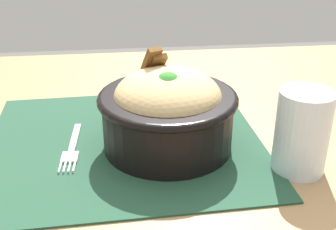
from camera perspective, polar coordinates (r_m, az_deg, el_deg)
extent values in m
cube|color=#99754C|center=(0.63, -6.20, -5.51)|extent=(1.17, 0.90, 0.02)
cylinder|color=olive|center=(1.28, 18.84, -9.71)|extent=(0.04, 0.04, 0.76)
cube|color=#1E422D|center=(0.64, -5.56, -3.50)|extent=(0.40, 0.36, 0.00)
cylinder|color=black|center=(0.61, 0.00, -0.85)|extent=(0.18, 0.18, 0.08)
torus|color=black|center=(0.59, 0.00, 2.09)|extent=(0.19, 0.19, 0.01)
ellipsoid|color=tan|center=(0.59, 0.00, 2.17)|extent=(0.19, 0.19, 0.08)
sphere|color=#337B2D|center=(0.57, 0.01, 3.77)|extent=(0.04, 0.04, 0.04)
sphere|color=#337B2D|center=(0.60, 0.04, 4.80)|extent=(0.03, 0.03, 0.03)
cylinder|color=orange|center=(0.57, 2.57, 3.19)|extent=(0.02, 0.03, 0.01)
cylinder|color=orange|center=(0.58, 3.28, 3.45)|extent=(0.02, 0.03, 0.01)
cube|color=brown|center=(0.62, -1.52, 6.43)|extent=(0.03, 0.04, 0.04)
cube|color=brown|center=(0.62, -2.39, 6.55)|extent=(0.04, 0.04, 0.06)
cube|color=silver|center=(0.66, -11.89, -2.66)|extent=(0.01, 0.07, 0.00)
cube|color=silver|center=(0.63, -12.34, -4.45)|extent=(0.01, 0.01, 0.00)
cube|color=silver|center=(0.61, -12.57, -5.35)|extent=(0.02, 0.03, 0.00)
cube|color=silver|center=(0.59, -13.76, -6.61)|extent=(0.00, 0.02, 0.00)
cube|color=silver|center=(0.59, -13.19, -6.60)|extent=(0.00, 0.02, 0.00)
cube|color=silver|center=(0.59, -12.59, -6.60)|extent=(0.00, 0.02, 0.00)
cube|color=silver|center=(0.59, -12.02, -6.59)|extent=(0.00, 0.02, 0.00)
cylinder|color=silver|center=(0.58, 16.92, -2.10)|extent=(0.07, 0.07, 0.11)
cylinder|color=silver|center=(0.60, 16.49, -5.09)|extent=(0.06, 0.06, 0.04)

